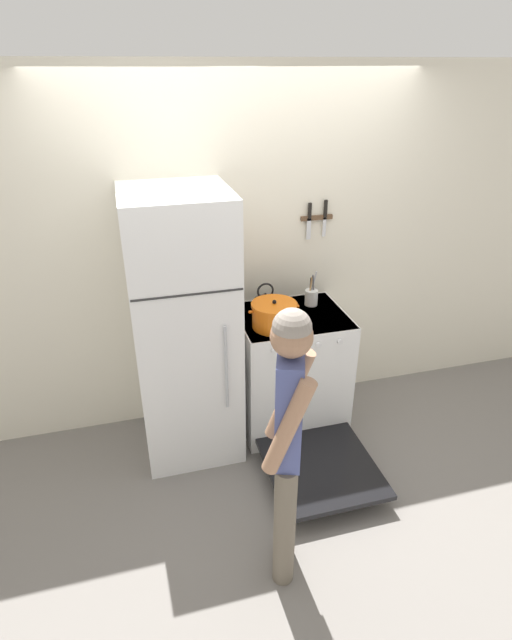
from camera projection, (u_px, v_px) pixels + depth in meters
ground_plane at (242, 401)px, 4.17m from camera, size 14.00×14.00×0.00m
wall_back at (239, 256)px, 3.60m from camera, size 10.00×0.06×2.55m
refrigerator at (184, 330)px, 3.33m from camera, size 0.66×0.72×1.86m
stove_range at (292, 373)px, 3.72m from camera, size 0.77×1.37×0.92m
dutch_oven_pot at (274, 315)px, 3.35m from camera, size 0.35×0.31×0.20m
tea_kettle at (266, 302)px, 3.58m from camera, size 0.20×0.16×0.22m
utensil_jar at (311, 296)px, 3.67m from camera, size 0.09×0.09×0.26m
person at (288, 438)px, 2.40m from camera, size 0.33×0.38×1.60m
wall_knife_strip at (317, 216)px, 3.58m from camera, size 0.24×0.03×0.28m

